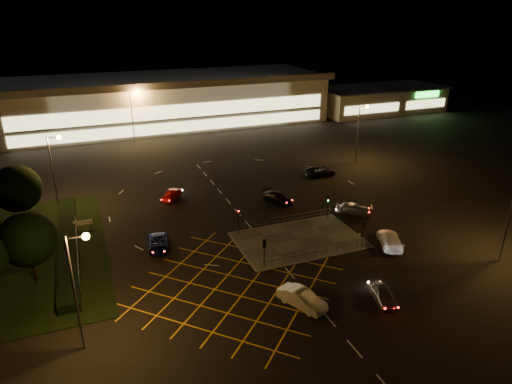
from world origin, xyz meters
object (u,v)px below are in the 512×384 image
object	(u,v)px
signal_nw	(238,216)
car_left_blue	(158,243)
signal_se	(364,228)
signal_ne	(328,202)
car_east_grey	(320,171)
car_circ_red	(172,195)
signal_sw	(264,247)
car_approach_white	(390,239)
car_right_silver	(353,208)
car_queue_white	(302,299)
car_far_dkgrey	(278,197)
car_near_silver	(383,294)

from	to	relation	value
signal_nw	car_left_blue	bearing A→B (deg)	179.45
signal_se	signal_ne	xyz separation A→B (m)	(0.00, 7.99, 0.00)
car_east_grey	car_circ_red	bearing A→B (deg)	92.42
signal_sw	signal_se	bearing A→B (deg)	-180.00
signal_ne	car_circ_red	distance (m)	21.96
signal_nw	car_approach_white	xyz separation A→B (m)	(15.08, -8.91, -1.59)
car_east_grey	signal_se	bearing A→B (deg)	162.44
signal_se	car_right_silver	distance (m)	9.10
car_circ_red	car_approach_white	world-z (taller)	car_approach_white
car_left_blue	car_circ_red	world-z (taller)	car_left_blue
signal_nw	car_approach_white	bearing A→B (deg)	-30.57
signal_nw	car_queue_white	distance (m)	15.48
signal_nw	car_far_dkgrey	distance (m)	11.11
signal_se	car_near_silver	distance (m)	10.39
signal_nw	car_left_blue	xyz separation A→B (m)	(-9.52, 0.09, -1.72)
signal_ne	car_near_silver	bearing A→B (deg)	-103.18
signal_ne	car_queue_white	distance (m)	19.19
car_near_silver	car_left_blue	world-z (taller)	car_near_silver
car_near_silver	car_queue_white	bearing A→B (deg)	179.24
signal_ne	signal_nw	bearing A→B (deg)	180.00
signal_ne	car_far_dkgrey	bearing A→B (deg)	117.20
car_far_dkgrey	car_circ_red	xyz separation A→B (m)	(-13.45, 6.42, -0.06)
signal_se	signal_ne	distance (m)	7.99
car_near_silver	car_left_blue	distance (m)	24.70
car_left_blue	car_circ_red	xyz separation A→B (m)	(4.38, 13.52, -0.01)
car_near_silver	signal_ne	bearing A→B (deg)	91.45
signal_nw	car_far_dkgrey	xyz separation A→B (m)	(8.31, 7.19, -1.67)
signal_ne	car_circ_red	bearing A→B (deg)	141.55
signal_sw	car_circ_red	bearing A→B (deg)	-76.61
signal_se	car_queue_white	distance (m)	13.66
signal_sw	signal_se	world-z (taller)	same
car_right_silver	car_approach_white	distance (m)	9.01
car_left_blue	car_far_dkgrey	distance (m)	19.19
car_left_blue	car_east_grey	size ratio (longest dim) A/B	0.89
car_near_silver	signal_se	bearing A→B (deg)	81.22
car_near_silver	car_right_silver	bearing A→B (deg)	80.07
signal_nw	car_east_grey	xyz separation A→B (m)	(19.14, 14.66, -1.64)
car_east_grey	car_queue_white	bearing A→B (deg)	148.31
signal_se	car_queue_white	world-z (taller)	signal_se
car_near_silver	car_east_grey	world-z (taller)	car_east_grey
car_right_silver	car_approach_white	size ratio (longest dim) A/B	0.83
signal_sw	car_circ_red	world-z (taller)	signal_sw
car_circ_red	car_approach_white	distance (m)	30.27
car_left_blue	signal_se	bearing A→B (deg)	-11.28
car_near_silver	car_queue_white	xyz separation A→B (m)	(-7.29, 2.01, 0.11)
car_far_dkgrey	car_right_silver	xyz separation A→B (m)	(7.60, -7.12, 0.06)
signal_ne	car_queue_white	xyz separation A→B (m)	(-11.37, -15.39, -1.58)
car_near_silver	car_circ_red	bearing A→B (deg)	127.49
signal_nw	signal_ne	size ratio (longest dim) A/B	1.00
car_left_blue	car_approach_white	xyz separation A→B (m)	(24.60, -9.00, 0.13)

